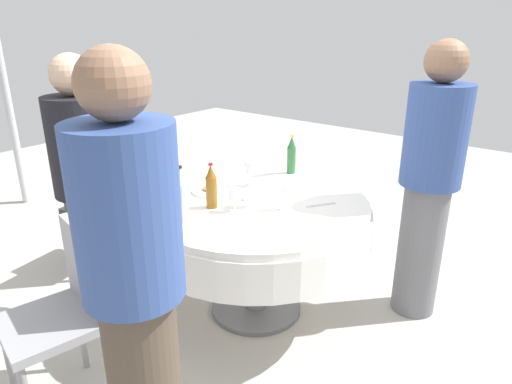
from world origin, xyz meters
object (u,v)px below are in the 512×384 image
object	(u,v)px
chair_far	(66,304)
chair_mid	(108,200)
plate_front	(286,187)
wine_glass_front	(251,168)
person_north	(135,290)
bottle_clear_west	(181,197)
person_west	(429,180)
wine_glass_mid	(251,189)
bottle_amber_north	(211,187)
wine_glass_far	(234,196)
dining_table	(256,224)
bottle_green_outer	(291,156)
wine_glass_inner	(284,192)
wine_glass_rear	(275,159)
plate_south	(210,190)
person_outer	(87,190)

from	to	relation	value
chair_far	chair_mid	distance (m)	1.28
chair_mid	plate_front	bearing A→B (deg)	-78.19
wine_glass_front	chair_mid	distance (m)	1.12
person_north	wine_glass_front	bearing A→B (deg)	-85.47
bottle_clear_west	person_west	bearing A→B (deg)	141.07
wine_glass_mid	wine_glass_front	bearing A→B (deg)	-141.14
bottle_amber_north	chair_far	distance (m)	0.93
wine_glass_front	chair_mid	size ratio (longest dim) A/B	0.18
chair_far	person_west	bearing A→B (deg)	-108.12
bottle_clear_west	wine_glass_far	xyz separation A→B (m)	(-0.27, 0.12, -0.05)
dining_table	chair_mid	bearing A→B (deg)	-79.81
wine_glass_front	chair_mid	xyz separation A→B (m)	(0.39, -0.99, -0.34)
chair_mid	chair_far	bearing A→B (deg)	-143.22
bottle_clear_west	chair_far	size ratio (longest dim) A/B	0.35
dining_table	wine_glass_mid	size ratio (longest dim) A/B	9.01
wine_glass_front	bottle_green_outer	bearing A→B (deg)	171.94
chair_far	plate_front	bearing A→B (deg)	-88.50
dining_table	plate_front	bearing A→B (deg)	175.23
wine_glass_inner	wine_glass_front	bearing A→B (deg)	-115.54
dining_table	person_north	world-z (taller)	person_north
wine_glass_inner	wine_glass_far	world-z (taller)	wine_glass_inner
dining_table	bottle_green_outer	distance (m)	0.62
bottle_green_outer	wine_glass_inner	world-z (taller)	bottle_green_outer
chair_far	chair_mid	xyz separation A→B (m)	(-0.87, -0.94, 0.00)
wine_glass_far	chair_far	world-z (taller)	wine_glass_far
wine_glass_inner	person_north	size ratio (longest dim) A/B	0.09
bottle_green_outer	wine_glass_mid	world-z (taller)	bottle_green_outer
wine_glass_rear	wine_glass_inner	bearing A→B (deg)	41.23
bottle_green_outer	wine_glass_mid	distance (m)	0.65
wine_glass_front	wine_glass_rear	bearing A→B (deg)	-177.33
plate_south	person_north	xyz separation A→B (m)	(1.08, 0.69, 0.12)
bottle_clear_west	chair_mid	size ratio (longest dim) A/B	0.35
bottle_amber_north	wine_glass_far	world-z (taller)	bottle_amber_north
bottle_amber_north	chair_far	world-z (taller)	bottle_amber_north
chair_mid	wine_glass_mid	bearing A→B (deg)	-94.38
bottle_green_outer	chair_mid	bearing A→B (deg)	-54.16
bottle_green_outer	chair_mid	distance (m)	1.34
dining_table	bottle_clear_west	xyz separation A→B (m)	(0.47, -0.11, 0.29)
wine_glass_far	plate_south	xyz separation A→B (m)	(-0.13, -0.31, -0.08)
wine_glass_rear	wine_glass_far	distance (m)	0.67
wine_glass_mid	person_west	size ratio (longest dim) A/B	0.09
person_north	wine_glass_inner	bearing A→B (deg)	-99.46
bottle_clear_west	wine_glass_front	bearing A→B (deg)	-174.25
wine_glass_mid	plate_front	bearing A→B (deg)	-178.33
bottle_green_outer	person_north	xyz separation A→B (m)	(1.69, 0.51, 0.01)
person_west	wine_glass_inner	bearing A→B (deg)	-80.99
wine_glass_far	person_outer	distance (m)	0.84
person_north	chair_far	distance (m)	0.72
wine_glass_inner	plate_front	distance (m)	0.34
plate_south	bottle_amber_north	bearing A→B (deg)	46.28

